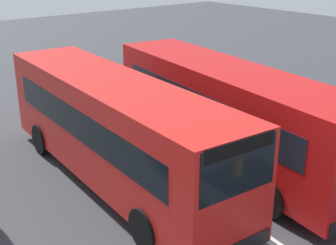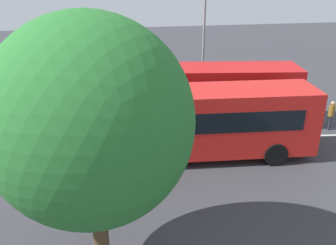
# 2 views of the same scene
# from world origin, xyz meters

# --- Properties ---
(ground_plane) EXTENTS (73.13, 73.13, 0.00)m
(ground_plane) POSITION_xyz_m (0.00, 0.00, 0.00)
(ground_plane) COLOR #38383D
(bus_far_left) EXTENTS (10.83, 3.06, 3.28)m
(bus_far_left) POSITION_xyz_m (-0.35, -1.89, 1.81)
(bus_far_left) COLOR red
(bus_far_left) RESTS_ON ground
(bus_center_left) EXTENTS (10.91, 3.76, 3.28)m
(bus_center_left) POSITION_xyz_m (0.72, 1.84, 1.81)
(bus_center_left) COLOR red
(bus_center_left) RESTS_ON ground
(lane_stripe_outer_left) EXTENTS (15.27, 1.84, 0.01)m
(lane_stripe_outer_left) POSITION_xyz_m (0.00, 0.00, 0.00)
(lane_stripe_outer_left) COLOR silver
(lane_stripe_outer_left) RESTS_ON ground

